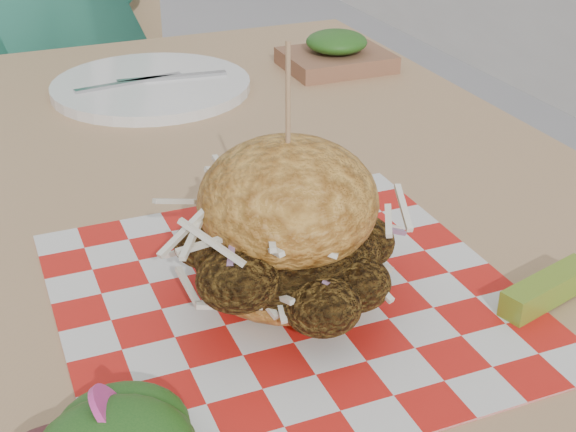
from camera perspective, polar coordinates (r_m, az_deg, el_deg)
name	(u,v)px	position (r m, az deg, el deg)	size (l,w,h in m)	color
patio_table	(235,261)	(0.86, -3.78, -3.18)	(0.80, 1.20, 0.75)	tan
patio_chair	(79,78)	(1.85, -14.64, 9.49)	(0.44, 0.45, 0.95)	tan
paper_liner	(288,296)	(0.65, 0.00, -5.73)	(0.36, 0.36, 0.00)	red
sandwich	(288,233)	(0.62, 0.00, -1.19)	(0.18, 0.18, 0.21)	gold
pickle_spear	(548,289)	(0.67, 17.99, -4.96)	(0.10, 0.02, 0.02)	olive
place_setting	(151,86)	(1.12, -9.70, 9.10)	(0.27, 0.27, 0.02)	white
kraft_tray	(336,53)	(1.20, 3.45, 11.47)	(0.15, 0.12, 0.06)	brown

